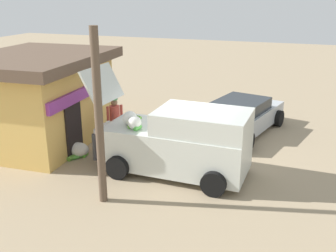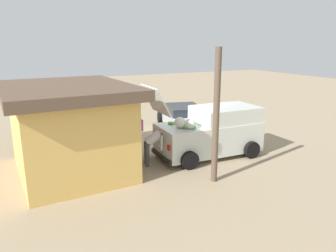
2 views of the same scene
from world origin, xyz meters
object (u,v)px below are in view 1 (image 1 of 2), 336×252
at_px(vendor_standing, 115,118).
at_px(unloaded_banana_pile, 78,150).
at_px(storefront_bar, 39,97).
at_px(parked_sedan, 240,117).
at_px(delivery_van, 180,142).
at_px(paint_bucket, 139,121).
at_px(customer_bending, 104,134).

height_order(vendor_standing, unloaded_banana_pile, vendor_standing).
relative_size(storefront_bar, parked_sedan, 1.14).
bearing_deg(unloaded_banana_pile, delivery_van, -91.48).
distance_m(unloaded_banana_pile, paint_bucket, 3.49).
distance_m(storefront_bar, vendor_standing, 2.66).
height_order(parked_sedan, paint_bucket, parked_sedan).
relative_size(delivery_van, vendor_standing, 2.86).
bearing_deg(vendor_standing, parked_sedan, -55.71).
distance_m(parked_sedan, paint_bucket, 3.87).
xyz_separation_m(customer_bending, paint_bucket, (3.39, 0.29, -0.65)).
height_order(delivery_van, parked_sedan, delivery_van).
bearing_deg(storefront_bar, customer_bending, -105.04).
height_order(customer_bending, unloaded_banana_pile, customer_bending).
bearing_deg(delivery_van, customer_bending, 87.15).
xyz_separation_m(parked_sedan, customer_bending, (-3.94, 3.52, 0.25)).
xyz_separation_m(vendor_standing, paint_bucket, (2.04, 0.01, -0.72)).
height_order(parked_sedan, vendor_standing, vendor_standing).
bearing_deg(delivery_van, unloaded_banana_pile, 88.52).
distance_m(parked_sedan, customer_bending, 5.29).
bearing_deg(unloaded_banana_pile, paint_bucket, -10.43).
distance_m(storefront_bar, paint_bucket, 3.89).
xyz_separation_m(delivery_van, vendor_standing, (1.47, 2.79, -0.04)).
relative_size(vendor_standing, customer_bending, 1.21).
xyz_separation_m(customer_bending, unloaded_banana_pile, (-0.04, 0.93, -0.64)).
height_order(unloaded_banana_pile, paint_bucket, unloaded_banana_pile).
bearing_deg(delivery_van, parked_sedan, -13.98).
bearing_deg(unloaded_banana_pile, vendor_standing, -24.88).
distance_m(storefront_bar, parked_sedan, 7.14).
xyz_separation_m(parked_sedan, vendor_standing, (-2.59, 3.80, 0.33)).
height_order(storefront_bar, paint_bucket, storefront_bar).
xyz_separation_m(storefront_bar, parked_sedan, (3.19, -6.31, -0.98)).
xyz_separation_m(vendor_standing, customer_bending, (-1.35, -0.28, -0.08)).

